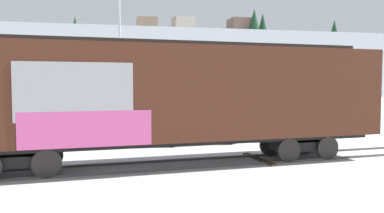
% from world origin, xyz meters
% --- Properties ---
extents(ground_plane, '(260.00, 260.00, 0.00)m').
position_xyz_m(ground_plane, '(0.00, 0.00, 0.00)').
color(ground_plane, silver).
extents(track, '(59.93, 6.33, 0.08)m').
position_xyz_m(track, '(3.47, 0.16, 0.04)').
color(track, '#4C4742').
rests_on(track, ground_plane).
extents(freight_car, '(15.87, 3.99, 4.48)m').
position_xyz_m(freight_car, '(1.45, -0.00, 2.55)').
color(freight_car, '#472316').
rests_on(freight_car, ground_plane).
extents(flagpole, '(1.19, 0.89, 9.15)m').
position_xyz_m(flagpole, '(-0.30, 9.46, 5.72)').
color(flagpole, silver).
rests_on(flagpole, ground_plane).
extents(hillside, '(146.88, 36.75, 18.39)m').
position_xyz_m(hillside, '(0.03, 76.26, 6.76)').
color(hillside, silver).
rests_on(hillside, ground_plane).
extents(parked_car_silver, '(4.51, 2.42, 1.65)m').
position_xyz_m(parked_car_silver, '(-2.42, 5.13, 0.84)').
color(parked_car_silver, '#B7BABF').
rests_on(parked_car_silver, ground_plane).
extents(parked_car_white, '(4.36, 2.26, 1.57)m').
position_xyz_m(parked_car_white, '(3.35, 4.94, 0.81)').
color(parked_car_white, silver).
rests_on(parked_car_white, ground_plane).
extents(parked_car_black, '(4.61, 2.09, 1.60)m').
position_xyz_m(parked_car_black, '(8.44, 5.40, 0.82)').
color(parked_car_black, black).
rests_on(parked_car_black, ground_plane).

